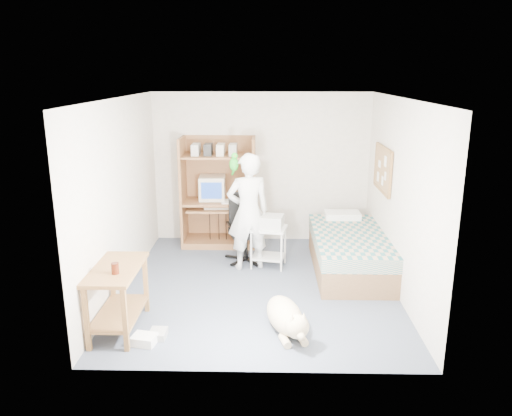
{
  "coord_description": "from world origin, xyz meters",
  "views": [
    {
      "loc": [
        0.1,
        -6.24,
        2.82
      ],
      "look_at": [
        -0.05,
        0.19,
        1.05
      ],
      "focal_mm": 35.0,
      "sensor_mm": 36.0,
      "label": 1
    }
  ],
  "objects_px": {
    "office_chair": "(245,237)",
    "printer_cart": "(268,240)",
    "person": "(248,212)",
    "side_desk": "(118,289)",
    "dog": "(286,317)",
    "bed": "(349,251)",
    "computer_hutch": "(219,196)"
  },
  "relations": [
    {
      "from": "bed",
      "to": "printer_cart",
      "type": "distance_m",
      "value": 1.19
    },
    {
      "from": "office_chair",
      "to": "person",
      "type": "xyz_separation_m",
      "value": [
        0.07,
        -0.3,
        0.49
      ]
    },
    {
      "from": "bed",
      "to": "office_chair",
      "type": "height_order",
      "value": "office_chair"
    },
    {
      "from": "office_chair",
      "to": "printer_cart",
      "type": "distance_m",
      "value": 0.44
    },
    {
      "from": "bed",
      "to": "printer_cart",
      "type": "relative_size",
      "value": 3.31
    },
    {
      "from": "bed",
      "to": "person",
      "type": "height_order",
      "value": "person"
    },
    {
      "from": "computer_hutch",
      "to": "office_chair",
      "type": "bearing_deg",
      "value": -58.58
    },
    {
      "from": "printer_cart",
      "to": "side_desk",
      "type": "bearing_deg",
      "value": -120.24
    },
    {
      "from": "computer_hutch",
      "to": "office_chair",
      "type": "distance_m",
      "value": 0.99
    },
    {
      "from": "computer_hutch",
      "to": "bed",
      "type": "relative_size",
      "value": 0.89
    },
    {
      "from": "side_desk",
      "to": "person",
      "type": "height_order",
      "value": "person"
    },
    {
      "from": "computer_hutch",
      "to": "person",
      "type": "height_order",
      "value": "computer_hutch"
    },
    {
      "from": "office_chair",
      "to": "printer_cart",
      "type": "bearing_deg",
      "value": -51.44
    },
    {
      "from": "bed",
      "to": "printer_cart",
      "type": "xyz_separation_m",
      "value": [
        -1.18,
        0.12,
        0.12
      ]
    },
    {
      "from": "dog",
      "to": "printer_cart",
      "type": "bearing_deg",
      "value": 80.17
    },
    {
      "from": "computer_hutch",
      "to": "dog",
      "type": "relative_size",
      "value": 1.63
    },
    {
      "from": "printer_cart",
      "to": "person",
      "type": "bearing_deg",
      "value": -158.62
    },
    {
      "from": "bed",
      "to": "person",
      "type": "distance_m",
      "value": 1.58
    },
    {
      "from": "side_desk",
      "to": "person",
      "type": "relative_size",
      "value": 0.58
    },
    {
      "from": "office_chair",
      "to": "dog",
      "type": "height_order",
      "value": "office_chair"
    },
    {
      "from": "printer_cart",
      "to": "bed",
      "type": "bearing_deg",
      "value": 4.94
    },
    {
      "from": "computer_hutch",
      "to": "dog",
      "type": "height_order",
      "value": "computer_hutch"
    },
    {
      "from": "computer_hutch",
      "to": "person",
      "type": "xyz_separation_m",
      "value": [
        0.53,
        -1.06,
        0.04
      ]
    },
    {
      "from": "computer_hutch",
      "to": "side_desk",
      "type": "xyz_separation_m",
      "value": [
        -0.85,
        -2.94,
        -0.33
      ]
    },
    {
      "from": "side_desk",
      "to": "office_chair",
      "type": "relative_size",
      "value": 0.97
    },
    {
      "from": "computer_hutch",
      "to": "side_desk",
      "type": "height_order",
      "value": "computer_hutch"
    },
    {
      "from": "bed",
      "to": "computer_hutch",
      "type": "bearing_deg",
      "value": 150.71
    },
    {
      "from": "dog",
      "to": "printer_cart",
      "type": "height_order",
      "value": "printer_cart"
    },
    {
      "from": "computer_hutch",
      "to": "side_desk",
      "type": "bearing_deg",
      "value": -106.14
    },
    {
      "from": "side_desk",
      "to": "printer_cart",
      "type": "bearing_deg",
      "value": 49.14
    },
    {
      "from": "person",
      "to": "side_desk",
      "type": "bearing_deg",
      "value": 36.82
    },
    {
      "from": "dog",
      "to": "person",
      "type": "bearing_deg",
      "value": 88.92
    }
  ]
}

